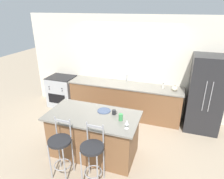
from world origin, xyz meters
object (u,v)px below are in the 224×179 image
bar_stool_far (92,153)px  pumpkin_decoration (175,89)px  dinner_plate (104,111)px  soap_bottle (163,86)px  bar_stool_near (61,147)px  coffee_mug (114,112)px  tumbler_cup (121,117)px  wine_glass (127,122)px  refrigerator (205,94)px  oven_range (62,91)px

bar_stool_far → pumpkin_decoration: 2.73m
dinner_plate → bar_stool_far: bearing=-81.3°
bar_stool_far → soap_bottle: bearing=70.8°
soap_bottle → bar_stool_near: bearing=-120.1°
coffee_mug → tumbler_cup: bearing=-42.3°
soap_bottle → coffee_mug: bearing=-115.3°
bar_stool_near → wine_glass: bar_stool_near is taller
refrigerator → pumpkin_decoration: refrigerator is taller
bar_stool_near → coffee_mug: size_ratio=10.35×
wine_glass → soap_bottle: size_ratio=1.21×
bar_stool_far → tumbler_cup: size_ratio=8.61×
oven_range → bar_stool_far: bearing=-49.4°
coffee_mug → pumpkin_decoration: bearing=55.9°
bar_stool_near → pumpkin_decoration: (1.76, 2.46, 0.36)m
refrigerator → coffee_mug: 2.37m
bar_stool_far → bar_stool_near: bearing=-177.8°
refrigerator → wine_glass: 2.42m
bar_stool_near → tumbler_cup: (0.87, 0.72, 0.35)m
bar_stool_near → coffee_mug: bar_stool_near is taller
pumpkin_decoration → refrigerator: bearing=-0.6°
dinner_plate → tumbler_cup: 0.48m
tumbler_cup → oven_range: bearing=143.5°
coffee_mug → bar_stool_near: bearing=-127.9°
wine_glass → tumbler_cup: (-0.17, 0.23, -0.05)m
bar_stool_far → wine_glass: 0.77m
coffee_mug → tumbler_cup: tumbler_cup is taller
oven_range → coffee_mug: coffee_mug is taller
refrigerator → wine_glass: refrigerator is taller
bar_stool_far → wine_glass: bar_stool_far is taller
pumpkin_decoration → tumbler_cup: bearing=-116.9°
oven_range → dinner_plate: size_ratio=3.38×
tumbler_cup → pumpkin_decoration: size_ratio=0.87×
dinner_plate → coffee_mug: size_ratio=2.51×
pumpkin_decoration → bar_stool_near: bearing=-125.5°
tumbler_cup → soap_bottle: soap_bottle is taller
oven_range → soap_bottle: soap_bottle is taller
bar_stool_far → tumbler_cup: (0.28, 0.69, 0.35)m
coffee_mug → pumpkin_decoration: 1.91m
bar_stool_near → coffee_mug: bearing=52.1°
dinner_plate → bar_stool_near: bearing=-115.6°
dinner_plate → tumbler_cup: (0.42, -0.23, 0.06)m
refrigerator → coffee_mug: bearing=-138.5°
bar_stool_near → tumbler_cup: bar_stool_near is taller
pumpkin_decoration → soap_bottle: same height
bar_stool_near → soap_bottle: 2.95m
dinner_plate → tumbler_cup: tumbler_cup is taller
bar_stool_far → coffee_mug: bar_stool_far is taller
oven_range → bar_stool_far: size_ratio=0.82×
refrigerator → bar_stool_near: (-2.47, -2.46, -0.31)m
oven_range → bar_stool_near: bearing=-58.6°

